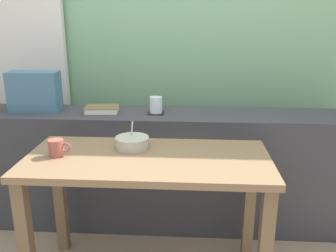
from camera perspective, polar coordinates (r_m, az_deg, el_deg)
outdoor_backdrop at (r=2.82m, az=0.01°, el=17.10°), size 4.80×0.08×2.80m
curtain_left_panel at (r=2.99m, az=-21.17°, el=13.12°), size 0.56×0.06×2.50m
dark_console_ledge at (r=2.48m, az=-0.81°, el=-6.78°), size 2.80×0.38×0.79m
breakfast_table at (r=1.87m, az=-3.15°, el=-8.24°), size 1.22×0.57×0.72m
coaster_square at (r=2.34m, az=-1.88°, el=2.04°), size 0.10×0.10×0.00m
juice_glass at (r=2.33m, az=-1.89°, el=3.20°), size 0.08×0.08×0.10m
closed_book at (r=2.41m, az=-10.34°, el=2.58°), size 0.23×0.18×0.04m
throw_pillow at (r=2.53m, az=-20.14°, el=5.07°), size 0.32×0.15×0.26m
soup_bowl at (r=1.94m, az=-5.62°, el=-2.57°), size 0.18×0.18×0.15m
ceramic_mug at (r=1.90m, az=-17.04°, el=-3.29°), size 0.11×0.08×0.08m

